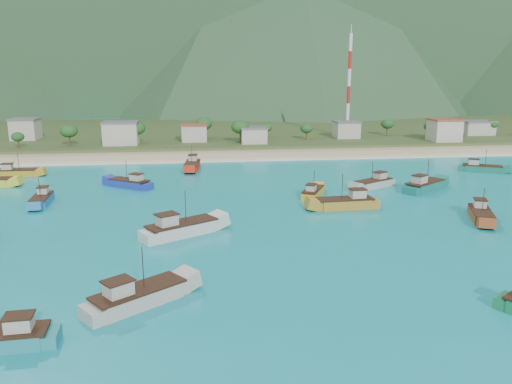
{
  "coord_description": "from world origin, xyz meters",
  "views": [
    {
      "loc": [
        -3.89,
        -72.87,
        24.9
      ],
      "look_at": [
        7.44,
        18.0,
        3.0
      ],
      "focal_mm": 35.0,
      "sensor_mm": 36.0,
      "label": 1
    }
  ],
  "objects": [
    {
      "name": "boat_15",
      "position": [
        69.8,
        45.93,
        0.75
      ],
      "size": [
        10.91,
        7.47,
        6.27
      ],
      "rotation": [
        0.0,
        0.0,
        4.26
      ],
      "color": "#156F58",
      "rests_on": "ground"
    },
    {
      "name": "boat_27",
      "position": [
        -18.4,
        38.55,
        0.77
      ],
      "size": [
        10.7,
        8.81,
        6.39
      ],
      "rotation": [
        0.0,
        0.0,
        0.96
      ],
      "color": "#1F35A4",
      "rests_on": "ground"
    },
    {
      "name": "boat_26",
      "position": [
        -10.59,
        -21.22,
        0.87
      ],
      "size": [
        11.52,
        9.88,
        6.97
      ],
      "rotation": [
        0.0,
        0.0,
        5.36
      ],
      "color": "#B1ADA1",
      "rests_on": "ground"
    },
    {
      "name": "village",
      "position": [
        9.5,
        101.98,
        4.74
      ],
      "size": [
        206.92,
        32.11,
        7.23
      ],
      "color": "beige",
      "rests_on": "ground"
    },
    {
      "name": "boat_9",
      "position": [
        45.43,
        5.29,
        0.73
      ],
      "size": [
        6.87,
        10.88,
        6.2
      ],
      "rotation": [
        0.0,
        0.0,
        2.75
      ],
      "color": "brown",
      "rests_on": "ground"
    },
    {
      "name": "vegetation",
      "position": [
        3.37,
        102.9,
        5.18
      ],
      "size": [
        280.65,
        25.54,
        8.92
      ],
      "color": "#235623",
      "rests_on": "ground"
    },
    {
      "name": "land",
      "position": [
        0.0,
        140.0,
        0.0
      ],
      "size": [
        400.0,
        110.0,
        2.4
      ],
      "primitive_type": "cube",
      "color": "#385123",
      "rests_on": "ground"
    },
    {
      "name": "boat_13",
      "position": [
        24.28,
        15.3,
        0.89
      ],
      "size": [
        12.12,
        4.23,
        7.05
      ],
      "rotation": [
        0.0,
        0.0,
        1.63
      ],
      "color": "#B17E29",
      "rests_on": "ground"
    },
    {
      "name": "boat_29",
      "position": [
        -6.39,
        2.79,
        0.97
      ],
      "size": [
        12.83,
        9.81,
        7.52
      ],
      "rotation": [
        0.0,
        0.0,
        5.26
      ],
      "color": "beige",
      "rests_on": "ground"
    },
    {
      "name": "boat_21",
      "position": [
        -4.57,
        58.77,
        0.85
      ],
      "size": [
        4.57,
        11.88,
        6.85
      ],
      "rotation": [
        0.0,
        0.0,
        3.04
      ],
      "color": "red",
      "rests_on": "ground"
    },
    {
      "name": "beach",
      "position": [
        0.0,
        79.0,
        0.0
      ],
      "size": [
        400.0,
        18.0,
        1.2
      ],
      "primitive_type": "cube",
      "color": "beige",
      "rests_on": "ground"
    },
    {
      "name": "boat_2",
      "position": [
        20.32,
        25.56,
        0.63
      ],
      "size": [
        6.75,
        9.74,
        5.61
      ],
      "rotation": [
        0.0,
        0.0,
        5.82
      ],
      "color": "gold",
      "rests_on": "ground"
    },
    {
      "name": "boat_22",
      "position": [
        35.75,
        31.75,
        0.77
      ],
      "size": [
        10.98,
        8.29,
        6.42
      ],
      "rotation": [
        0.0,
        0.0,
        2.11
      ],
      "color": "#B5B1A5",
      "rests_on": "ground"
    },
    {
      "name": "radio_tower",
      "position": [
        52.98,
        108.0,
        20.17
      ],
      "size": [
        1.2,
        1.2,
        37.15
      ],
      "color": "red",
      "rests_on": "ground"
    },
    {
      "name": "ground",
      "position": [
        0.0,
        0.0,
        0.0
      ],
      "size": [
        600.0,
        600.0,
        0.0
      ],
      "primitive_type": "plane",
      "color": "#0C878C",
      "rests_on": "ground"
    },
    {
      "name": "surf_line",
      "position": [
        0.0,
        69.5,
        0.0
      ],
      "size": [
        400.0,
        2.5,
        0.08
      ],
      "primitive_type": "cube",
      "color": "white",
      "rests_on": "ground"
    },
    {
      "name": "boat_14",
      "position": [
        -33.85,
        26.02,
        0.67
      ],
      "size": [
        3.55,
        10.1,
        5.87
      ],
      "rotation": [
        0.0,
        0.0,
        3.2
      ],
      "color": "#2376B3",
      "rests_on": "ground"
    },
    {
      "name": "boat_30",
      "position": [
        -47.94,
        54.74,
        0.74
      ],
      "size": [
        10.57,
        3.16,
        6.24
      ],
      "rotation": [
        0.0,
        0.0,
        4.72
      ],
      "color": "gold",
      "rests_on": "ground"
    },
    {
      "name": "boat_25",
      "position": [
        45.55,
        27.37,
        0.91
      ],
      "size": [
        12.03,
        9.92,
        7.19
      ],
      "rotation": [
        0.0,
        0.0,
        5.32
      ],
      "color": "#136E65",
      "rests_on": "ground"
    }
  ]
}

